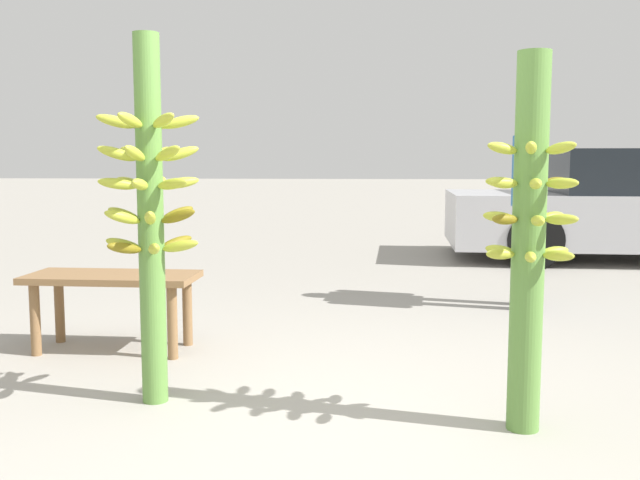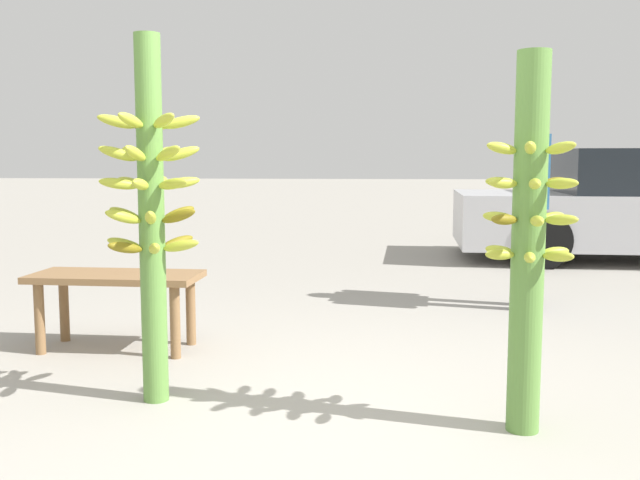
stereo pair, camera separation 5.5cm
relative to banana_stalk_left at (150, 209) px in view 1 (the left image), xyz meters
The scene contains 5 objects.
ground_plane 1.30m from the banana_stalk_left, 26.45° to the right, with size 80.00×80.00×0.00m, color #9E998E.
banana_stalk_left is the anchor object (origin of this frame).
banana_stalk_center 1.71m from the banana_stalk_left, ahead, with size 0.40×0.41×1.60m.
vendor_person 3.26m from the banana_stalk_left, 46.51° to the left, with size 0.23×0.64×1.60m.
market_bench 1.17m from the banana_stalk_left, 120.67° to the left, with size 1.03×0.46×0.47m.
Camera 1 is at (0.21, -2.86, 1.16)m, focal length 40.00 mm.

